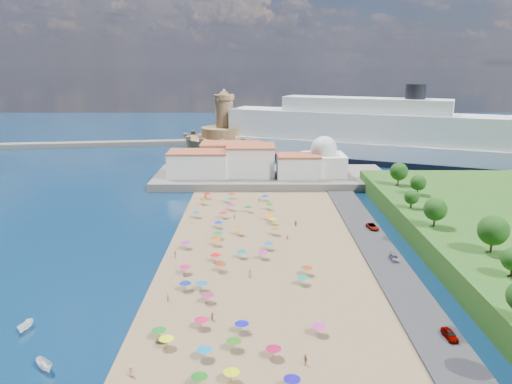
{
  "coord_description": "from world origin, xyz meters",
  "views": [
    {
      "loc": [
        3.81,
        -117.36,
        44.93
      ],
      "look_at": [
        4.0,
        25.0,
        8.0
      ],
      "focal_mm": 35.0,
      "sensor_mm": 36.0,
      "label": 1
    }
  ],
  "objects": [
    {
      "name": "moored_boats",
      "position": [
        -31.52,
        -46.13,
        0.79
      ],
      "size": [
        11.18,
        15.68,
        1.63
      ],
      "color": "white",
      "rests_on": "ground"
    },
    {
      "name": "cruise_ship",
      "position": [
        54.66,
        114.89,
        10.64
      ],
      "size": [
        160.92,
        86.08,
        35.93
      ],
      "color": "black",
      "rests_on": "ground"
    },
    {
      "name": "jetty",
      "position": [
        -12.0,
        108.0,
        1.2
      ],
      "size": [
        18.0,
        70.0,
        2.4
      ],
      "primitive_type": "cube",
      "color": "#59544C",
      "rests_on": "ground"
    },
    {
      "name": "beachgoers",
      "position": [
        -0.87,
        -0.1,
        1.14
      ],
      "size": [
        31.32,
        99.86,
        1.88
      ],
      "color": "tan",
      "rests_on": "beach"
    },
    {
      "name": "beach_parasols",
      "position": [
        -1.78,
        -9.15,
        2.15
      ],
      "size": [
        31.25,
        112.8,
        2.2
      ],
      "color": "gray",
      "rests_on": "beach"
    },
    {
      "name": "terrace",
      "position": [
        10.0,
        73.0,
        1.5
      ],
      "size": [
        90.0,
        36.0,
        3.0
      ],
      "primitive_type": "cube",
      "color": "#59544C",
      "rests_on": "ground"
    },
    {
      "name": "ground",
      "position": [
        0.0,
        0.0,
        0.0
      ],
      "size": [
        700.0,
        700.0,
        0.0
      ],
      "primitive_type": "plane",
      "color": "#071938",
      "rests_on": "ground"
    },
    {
      "name": "breakwater",
      "position": [
        -110.0,
        153.0,
        1.3
      ],
      "size": [
        199.03,
        34.77,
        2.6
      ],
      "primitive_type": "cube",
      "rotation": [
        0.0,
        0.0,
        0.14
      ],
      "color": "#59544C",
      "rests_on": "ground"
    },
    {
      "name": "domed_building",
      "position": [
        30.0,
        71.0,
        8.97
      ],
      "size": [
        16.0,
        16.0,
        15.0
      ],
      "color": "silver",
      "rests_on": "terrace"
    },
    {
      "name": "hillside_trees",
      "position": [
        49.43,
        -7.98,
        10.25
      ],
      "size": [
        16.89,
        104.25,
        8.17
      ],
      "color": "#382314",
      "rests_on": "hillside"
    },
    {
      "name": "waterfront_buildings",
      "position": [
        -3.05,
        73.64,
        7.88
      ],
      "size": [
        57.0,
        29.0,
        11.0
      ],
      "color": "silver",
      "rests_on": "terrace"
    },
    {
      "name": "fortress",
      "position": [
        -12.0,
        138.0,
        6.68
      ],
      "size": [
        40.0,
        40.0,
        32.4
      ],
      "color": "#95744A",
      "rests_on": "ground"
    },
    {
      "name": "parked_cars",
      "position": [
        36.0,
        -8.41,
        1.38
      ],
      "size": [
        3.09,
        61.01,
        1.41
      ],
      "color": "gray",
      "rests_on": "promenade"
    }
  ]
}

